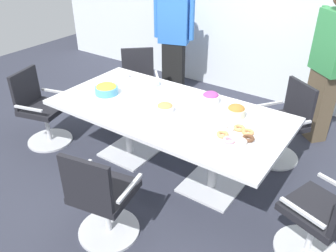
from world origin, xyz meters
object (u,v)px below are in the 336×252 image
snack_bowl_pretzels (236,111)px  donut_platter (236,135)px  office_chair_4 (323,219)px  person_standing_1 (328,65)px  snack_bowl_candy_mix (211,97)px  person_standing_0 (174,38)px  office_chair_1 (139,87)px  snack_bowl_cookies (165,108)px  office_chair_0 (283,127)px  napkin_pile (120,75)px  office_chair_2 (41,112)px  conference_table (168,120)px  snack_bowl_chips_yellow (106,89)px  plate_stack (150,83)px  office_chair_3 (102,200)px

snack_bowl_pretzels → donut_platter: size_ratio=0.54×
office_chair_4 → snack_bowl_pretzels: bearing=81.1°
person_standing_1 → snack_bowl_candy_mix: bearing=96.9°
snack_bowl_pretzels → person_standing_1: bearing=70.3°
snack_bowl_candy_mix → person_standing_0: bearing=135.6°
office_chair_1 → snack_bowl_pretzels: office_chair_1 is taller
snack_bowl_candy_mix → snack_bowl_cookies: bearing=-121.5°
office_chair_0 → person_standing_1: size_ratio=0.50×
office_chair_1 → napkin_pile: office_chair_1 is taller
snack_bowl_cookies → napkin_pile: (-0.93, 0.39, -0.00)m
office_chair_2 → snack_bowl_candy_mix: size_ratio=4.93×
conference_table → office_chair_2: bearing=-166.1°
snack_bowl_chips_yellow → snack_bowl_cookies: bearing=1.7°
office_chair_2 → napkin_pile: size_ratio=5.95×
snack_bowl_cookies → person_standing_1: bearing=56.6°
donut_platter → napkin_pile: 1.77m
person_standing_0 → napkin_pile: (0.16, -1.39, -0.10)m
office_chair_0 → napkin_pile: office_chair_0 is taller
office_chair_0 → plate_stack: 1.58m
person_standing_1 → napkin_pile: (-2.04, -1.30, -0.17)m
office_chair_2 → snack_bowl_pretzels: bearing=90.7°
office_chair_4 → person_standing_1: 2.06m
conference_table → person_standing_1: size_ratio=1.31×
person_standing_0 → snack_bowl_candy_mix: bearing=117.4°
donut_platter → office_chair_1: bearing=153.0°
snack_bowl_candy_mix → donut_platter: bearing=-42.7°
conference_table → office_chair_1: office_chair_1 is taller
snack_bowl_cookies → plate_stack: snack_bowl_cookies is taller
office_chair_4 → person_standing_0: size_ratio=0.53×
plate_stack → snack_bowl_cookies: bearing=-40.1°
office_chair_3 → napkin_pile: office_chair_3 is taller
office_chair_0 → snack_bowl_chips_yellow: 2.01m
snack_bowl_pretzels → snack_bowl_chips_yellow: snack_bowl_pretzels is taller
office_chair_3 → napkin_pile: (-1.02, 1.42, 0.39)m
office_chair_1 → snack_bowl_cookies: size_ratio=5.24×
snack_bowl_chips_yellow → donut_platter: bearing=-0.5°
snack_bowl_pretzels → napkin_pile: snack_bowl_pretzels is taller
conference_table → office_chair_4: 1.69m
snack_bowl_candy_mix → snack_bowl_chips_yellow: size_ratio=0.73×
office_chair_0 → person_standing_0: bearing=14.4°
snack_bowl_pretzels → office_chair_1: bearing=160.4°
office_chair_2 → office_chair_3: (1.69, -0.71, 0.00)m
snack_bowl_chips_yellow → person_standing_1: bearing=42.3°
snack_bowl_pretzels → plate_stack: size_ratio=0.81×
conference_table → office_chair_4: bearing=-9.9°
office_chair_1 → snack_bowl_chips_yellow: (0.32, -0.94, 0.40)m
snack_bowl_chips_yellow → donut_platter: size_ratio=0.74×
napkin_pile → person_standing_1: bearing=32.4°
snack_bowl_candy_mix → snack_bowl_pretzels: bearing=-20.6°
snack_bowl_candy_mix → donut_platter: snack_bowl_candy_mix is taller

